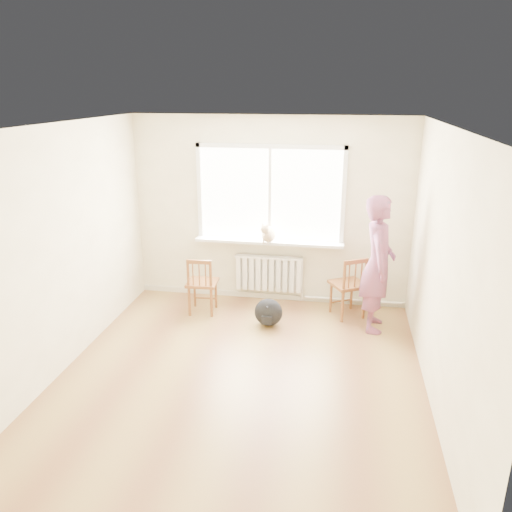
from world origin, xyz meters
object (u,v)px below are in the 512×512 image
at_px(chair_left, 202,285).
at_px(chair_right, 350,287).
at_px(cat, 268,234).
at_px(backpack, 268,312).
at_px(person, 378,264).

xyz_separation_m(chair_left, chair_right, (2.04, 0.23, 0.03)).
xyz_separation_m(cat, backpack, (0.11, -0.72, -0.89)).
relative_size(chair_left, backpack, 2.21).
relative_size(chair_right, backpack, 2.34).
relative_size(chair_right, person, 0.49).
bearing_deg(person, cat, 71.45).
bearing_deg(chair_right, person, 109.83).
xyz_separation_m(person, backpack, (-1.39, -0.18, -0.71)).
relative_size(chair_left, cat, 1.84).
xyz_separation_m(chair_right, cat, (-1.18, 0.26, 0.63)).
bearing_deg(chair_right, chair_left, -23.19).
distance_m(chair_right, cat, 1.36).
distance_m(chair_right, backpack, 1.18).
relative_size(person, cat, 3.95).
xyz_separation_m(chair_right, person, (0.33, -0.28, 0.45)).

